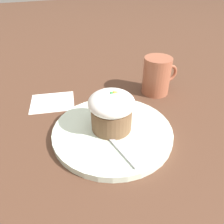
{
  "coord_description": "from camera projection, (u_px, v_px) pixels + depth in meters",
  "views": [
    {
      "loc": [
        -0.14,
        -0.34,
        0.32
      ],
      "look_at": [
        0.0,
        0.01,
        0.06
      ],
      "focal_mm": 35.0,
      "sensor_mm": 36.0,
      "label": 1
    }
  ],
  "objects": [
    {
      "name": "dessert_plate",
      "position": [
        113.0,
        131.0,
        0.48
      ],
      "size": [
        0.26,
        0.26,
        0.01
      ],
      "color": "silver",
      "rests_on": "ground_plane"
    },
    {
      "name": "carrot_cake",
      "position": [
        112.0,
        110.0,
        0.46
      ],
      "size": [
        0.1,
        0.1,
        0.09
      ],
      "color": "brown",
      "rests_on": "dessert_plate"
    },
    {
      "name": "ground_plane",
      "position": [
        113.0,
        134.0,
        0.49
      ],
      "size": [
        4.0,
        4.0,
        0.0
      ],
      "primitive_type": "plane",
      "color": "#513323"
    },
    {
      "name": "coffee_cup",
      "position": [
        157.0,
        76.0,
        0.61
      ],
      "size": [
        0.11,
        0.08,
        0.1
      ],
      "color": "#9E563D",
      "rests_on": "ground_plane"
    },
    {
      "name": "spoon",
      "position": [
        110.0,
        137.0,
        0.45
      ],
      "size": [
        0.04,
        0.13,
        0.01
      ],
      "color": "#B7B7BC",
      "rests_on": "dessert_plate"
    },
    {
      "name": "paper_napkin",
      "position": [
        52.0,
        102.0,
        0.6
      ],
      "size": [
        0.13,
        0.12,
        0.0
      ],
      "color": "white",
      "rests_on": "ground_plane"
    }
  ]
}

